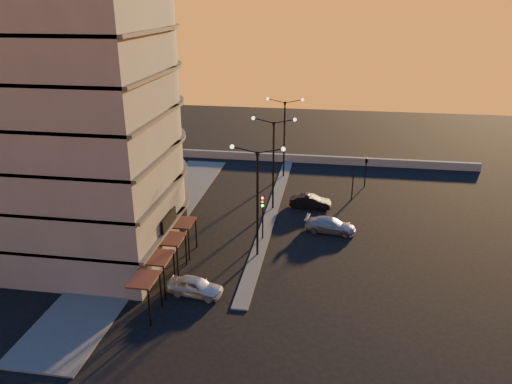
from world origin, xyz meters
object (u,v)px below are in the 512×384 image
object	(u,v)px
streetlamp_mid	(273,157)
car_sedan	(310,201)
car_hatchback	(195,286)
car_wagon	(330,225)
traffic_light_main	(263,210)

from	to	relation	value
streetlamp_mid	car_sedan	world-z (taller)	streetlamp_mid
car_hatchback	car_sedan	bearing A→B (deg)	-13.79
car_sedan	car_hatchback	bearing A→B (deg)	160.02
car_wagon	traffic_light_main	bearing A→B (deg)	121.91
traffic_light_main	car_hatchback	size ratio (longest dim) A/B	1.05
car_hatchback	car_wagon	bearing A→B (deg)	-29.18
traffic_light_main	car_wagon	bearing A→B (deg)	24.38
car_hatchback	car_wagon	world-z (taller)	car_hatchback
traffic_light_main	car_sedan	world-z (taller)	traffic_light_main
car_wagon	car_hatchback	bearing A→B (deg)	149.65
traffic_light_main	car_wagon	size ratio (longest dim) A/B	0.92
car_hatchback	car_sedan	size ratio (longest dim) A/B	0.97
streetlamp_mid	traffic_light_main	world-z (taller)	streetlamp_mid
traffic_light_main	car_sedan	xyz separation A→B (m)	(3.74, 8.09, -2.20)
traffic_light_main	car_sedan	distance (m)	9.18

